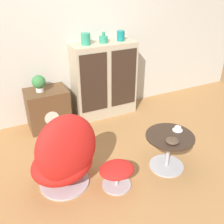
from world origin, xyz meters
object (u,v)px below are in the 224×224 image
Objects in this scene: ottoman at (117,172)px; vase_leftmost at (86,39)px; coffee_table at (169,148)px; teacup at (178,129)px; bowl at (172,141)px; vase_inner_left at (104,39)px; sideboard at (104,80)px; potted_plant at (39,83)px; vase_inner_right at (121,36)px; tv_console at (48,109)px; egg_chair at (65,157)px.

ottoman is 1.90m from vase_leftmost.
coffee_table reaches higher than ottoman.
vase_leftmost is 1.38× the size of teacup.
bowl is (-0.06, -0.11, 0.19)m from coffee_table.
bowl is (0.06, -1.66, -0.74)m from vase_inner_left.
vase_leftmost is (-0.27, 0.00, 0.65)m from sideboard.
sideboard reaches higher than potted_plant.
vase_inner_right is at bearing 1.01° from potted_plant.
vase_inner_right is 0.98× the size of bowl.
potted_plant is (-1.27, -0.02, -0.51)m from vase_inner_right.
vase_inner_left reaches higher than sideboard.
vase_inner_left reaches higher than bowl.
sideboard is 1.52m from teacup.
ottoman is at bearing -100.55° from vase_leftmost.
vase_inner_left is (0.27, -0.00, -0.03)m from vase_leftmost.
vase_leftmost reaches higher than sideboard.
coffee_table is 3.81× the size of vase_inner_right.
vase_inner_left is 1.27× the size of teacup.
vase_leftmost is (0.64, 0.02, 0.94)m from tv_console.
bowl is at bearing -16.02° from egg_chair.
bowl reaches higher than ottoman.
vase_inner_left is 1.00× the size of bowl.
vase_inner_left is (0.56, 1.56, 1.01)m from ottoman.
tv_console is 1.89m from teacup.
potted_plant is at bearing -178.71° from vase_inner_left.
egg_chair is 7.73× the size of teacup.
sideboard reaches higher than ottoman.
egg_chair is at bearing 173.06° from teacup.
vase_inner_right is at bearing 89.31° from teacup.
tv_console is at bearing -178.90° from vase_inner_right.
ottoman is 2.59× the size of vase_inner_left.
vase_inner_left reaches higher than tv_console.
vase_inner_right is 1.83m from bowl.
vase_leftmost is at bearing 179.16° from sideboard.
sideboard is 7.79× the size of bowl.
egg_chair reaches higher than teacup.
vase_inner_left is 1.02× the size of vase_inner_right.
egg_chair is 1.88m from vase_inner_left.
egg_chair is at bearing -128.00° from vase_inner_left.
vase_inner_right is (0.28, 0.00, 0.02)m from vase_inner_left.
teacup is (0.82, 0.07, 0.27)m from ottoman.
egg_chair is (-0.13, -1.32, 0.11)m from tv_console.
teacup is (-0.02, -1.50, -0.76)m from vase_inner_right.
tv_console is 1.06× the size of coffee_table.
tv_console is 1.91m from bowl.
tv_console is at bearing 120.83° from bowl.
potted_plant is at bearing 122.73° from bowl.
egg_chair is (-1.04, -1.33, -0.18)m from sideboard.
sideboard reaches higher than coffee_table.
tv_console is at bearing -178.80° from sideboard.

